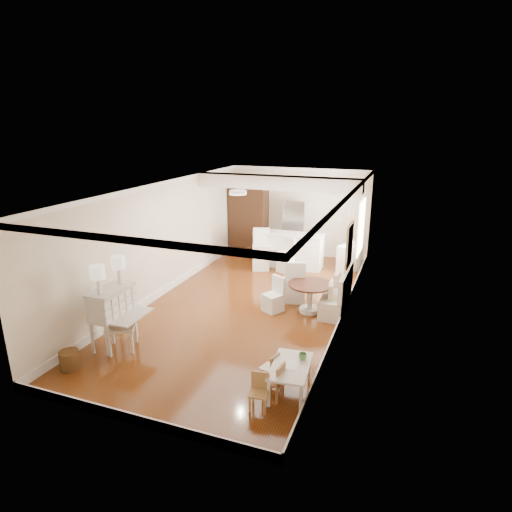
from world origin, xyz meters
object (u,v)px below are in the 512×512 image
Objects in this scene: secretary_bureau at (113,317)px; pantry_cabinet at (249,218)px; kids_chair_c at (259,393)px; slip_chair_near at (273,294)px; wicker_basket at (70,360)px; bar_stool_right at (285,255)px; dining_table at (310,298)px; breakfast_counter at (289,250)px; sideboard at (350,258)px; slip_chair_far at (294,280)px; fridge at (304,230)px; gustavian_armchair at (121,325)px; bar_stool_left at (261,250)px; kids_table at (290,379)px; kids_chair_b at (269,367)px; kids_chair_a at (273,380)px.

pantry_cabinet reaches higher than secretary_bureau.
kids_chair_c is 8.40m from pantry_cabinet.
slip_chair_near is at bearing 97.59° from kids_chair_c.
wicker_basket is 7.90m from pantry_cabinet.
slip_chair_near is at bearing -61.01° from bar_stool_right.
secretary_bureau is 1.18× the size of dining_table.
kids_chair_c is 6.81m from breakfast_counter.
sideboard reaches higher than kids_chair_c.
pantry_cabinet is (-2.27, 4.28, 0.75)m from slip_chair_near.
slip_chair_far is 0.58× the size of fridge.
bar_stool_left is (0.90, 5.33, 0.11)m from gustavian_armchair.
slip_chair_far is (-0.95, 3.62, 0.28)m from kids_table.
slip_chair_far is (0.29, 0.76, 0.11)m from slip_chair_near.
slip_chair_near is 2.77m from bar_stool_right.
dining_table is 1.18× the size of sideboard.
sideboard reaches higher than slip_chair_near.
wicker_basket is 0.33× the size of slip_chair_far.
kids_chair_b is at bearing 80.98° from slip_chair_far.
breakfast_counter reaches higher than wicker_basket.
secretary_bureau is 3.21m from kids_chair_b.
kids_chair_b is at bearing -146.41° from kids_chair_a.
dining_table is at bearing -164.51° from kids_chair_b.
bar_stool_right is (-1.54, 5.81, 0.18)m from kids_chair_a.
bar_stool_left is (-2.28, 5.77, 0.29)m from kids_chair_a.
fridge is (0.89, 1.57, 0.30)m from bar_stool_left.
kids_chair_a is 0.34× the size of fridge.
slip_chair_far is 0.51× the size of breakfast_counter.
breakfast_counter reaches higher than slip_chair_near.
bar_stool_right is 1.59m from fridge.
breakfast_counter reaches higher than dining_table.
wicker_basket is 5.08m from dining_table.
slip_chair_near is 0.78× the size of slip_chair_far.
gustavian_armchair is 0.42× the size of pantry_cabinet.
fridge is at bearing 72.64° from secretary_bureau.
breakfast_counter reaches higher than kids_chair_b.
kids_table is 0.31m from kids_chair_a.
dining_table reaches higher than kids_table.
kids_chair_a is at bearing -86.11° from dining_table.
slip_chair_near reaches higher than dining_table.
pantry_cabinet is at bearing 87.75° from wicker_basket.
pantry_cabinet is (-3.09, 6.97, 0.88)m from kids_chair_b.
fridge is at bearing 92.17° from kids_chair_c.
dining_table is 3.25m from breakfast_counter.
bar_stool_left is 0.74m from bar_stool_right.
gustavian_armchair is at bearing 36.45° from slip_chair_far.
kids_chair_c is 3.56m from slip_chair_near.
kids_chair_a is at bearing -56.96° from bar_stool_right.
slip_chair_near is at bearing 54.01° from wicker_basket.
breakfast_counter is at bearing 71.65° from secretary_bureau.
kids_chair_b is 0.91× the size of kids_chair_c.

